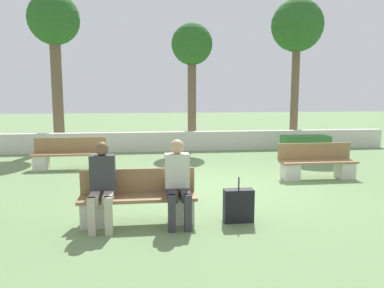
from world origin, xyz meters
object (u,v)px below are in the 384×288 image
tree_leftmost (54,26)px  tree_center_left (192,49)px  bench_right_side (317,165)px  bench_left_side (70,157)px  person_seated_woman (178,178)px  suitcase (238,205)px  bench_front (138,203)px  tree_center_right (297,29)px  person_seated_man (102,181)px

tree_leftmost → tree_center_left: tree_leftmost is taller
bench_right_side → tree_leftmost: bearing=143.6°
bench_left_side → tree_leftmost: size_ratio=0.35×
tree_leftmost → bench_right_side: bearing=-39.2°
person_seated_woman → suitcase: bearing=-2.4°
person_seated_woman → tree_leftmost: bearing=113.1°
bench_front → suitcase: bearing=-6.4°
person_seated_woman → tree_leftmost: (-3.68, 8.66, 3.69)m
suitcase → tree_leftmost: 10.70m
tree_leftmost → tree_center_right: 9.01m
tree_leftmost → bench_left_side: bearing=-74.2°
bench_front → bench_right_side: 4.95m
person_seated_woman → tree_center_right: 10.69m
person_seated_man → suitcase: (2.12, -0.04, -0.45)m
bench_right_side → suitcase: bench_right_side is taller
tree_leftmost → tree_center_left: (4.94, -0.32, -0.79)m
bench_right_side → tree_center_right: tree_center_right is taller
person_seated_woman → tree_center_right: (5.33, 8.47, 3.74)m
person_seated_man → tree_leftmost: (-2.53, 8.66, 3.70)m
person_seated_man → person_seated_woman: person_seated_woman is taller
bench_front → person_seated_man: size_ratio=1.41×
person_seated_man → tree_leftmost: 9.75m
bench_left_side → tree_center_right: size_ratio=0.35×
bench_front → bench_left_side: bearing=113.2°
person_seated_man → bench_right_side: bearing=29.8°
bench_left_side → person_seated_man: size_ratio=1.47×
bench_front → tree_center_right: size_ratio=0.33×
tree_leftmost → bench_front: bearing=-70.2°
bench_left_side → person_seated_woman: person_seated_woman is taller
bench_right_side → tree_center_left: bearing=115.4°
person_seated_man → tree_center_right: bearing=52.6°
bench_front → person_seated_man: 0.68m
bench_front → tree_center_right: tree_center_right is taller
suitcase → person_seated_woman: bearing=177.6°
person_seated_man → tree_center_right: tree_center_right is taller
suitcase → tree_leftmost: size_ratio=0.13×
bench_front → tree_center_left: 9.04m
bench_front → bench_left_side: 4.89m
person_seated_woman → tree_leftmost: tree_leftmost is taller
bench_left_side → tree_leftmost: 5.86m
tree_leftmost → person_seated_woman: bearing=-66.9°
suitcase → tree_leftmost: bearing=118.1°
person_seated_woman → tree_center_left: (1.25, 8.34, 2.89)m
bench_right_side → person_seated_woman: (-3.60, -2.72, 0.41)m
suitcase → tree_center_right: tree_center_right is taller
suitcase → tree_leftmost: tree_leftmost is taller
bench_left_side → tree_leftmost: (-1.14, 4.03, 4.10)m
tree_leftmost → tree_center_left: size_ratio=1.22×
tree_center_left → tree_center_right: 4.16m
bench_right_side → suitcase: bearing=-130.9°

